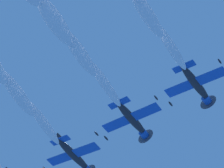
{
  "coord_description": "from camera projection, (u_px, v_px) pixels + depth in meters",
  "views": [
    {
      "loc": [
        7.34,
        37.6,
        1.68
      ],
      "look_at": [
        0.87,
        8.22,
        71.63
      ],
      "focal_mm": 84.87,
      "sensor_mm": 36.0,
      "label": 1
    }
  ],
  "objects": [
    {
      "name": "airplane_right_wingman",
      "position": [
        132.0,
        120.0,
        78.31
      ],
      "size": [
        7.83,
        8.19,
        4.0
      ],
      "color": "#232328"
    },
    {
      "name": "airplane_outer_left",
      "position": [
        196.0,
        85.0,
        76.46
      ],
      "size": [
        7.83,
        8.21,
        4.33
      ],
      "color": "#232328"
    },
    {
      "name": "airplane_left_wingman",
      "position": [
        74.0,
        156.0,
        80.36
      ],
      "size": [
        7.86,
        8.19,
        4.38
      ],
      "color": "#232328"
    }
  ]
}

